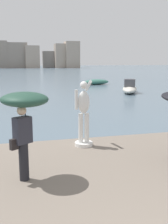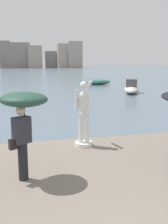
% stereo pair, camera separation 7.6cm
% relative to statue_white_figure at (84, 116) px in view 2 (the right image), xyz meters
% --- Properties ---
extents(ground_plane, '(400.00, 400.00, 0.00)m').
position_rel_statue_white_figure_xyz_m(ground_plane, '(-0.04, 32.86, -1.39)').
color(ground_plane, slate).
extents(statue_white_figure, '(0.58, 0.85, 2.12)m').
position_rel_statue_white_figure_xyz_m(statue_white_figure, '(0.00, 0.00, 0.00)').
color(statue_white_figure, white).
rests_on(statue_white_figure, pier).
extents(onlooker_left, '(1.49, 1.49, 2.03)m').
position_rel_statue_white_figure_xyz_m(onlooker_left, '(-1.89, -2.08, 0.65)').
color(onlooker_left, black).
rests_on(onlooker_left, pier).
extents(boat_near, '(3.28, 4.87, 1.40)m').
position_rel_statue_white_figure_xyz_m(boat_near, '(8.97, 16.86, -0.92)').
color(boat_near, silver).
rests_on(boat_near, ground).
extents(boat_mid, '(3.83, 2.01, 0.73)m').
position_rel_statue_white_figure_xyz_m(boat_mid, '(8.49, 27.09, -1.03)').
color(boat_mid, '#336B5B').
rests_on(boat_mid, ground).
extents(distant_skyline, '(56.91, 13.80, 13.28)m').
position_rel_statue_white_figure_xyz_m(distant_skyline, '(2.43, 131.03, 4.46)').
color(distant_skyline, gray).
rests_on(distant_skyline, ground).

